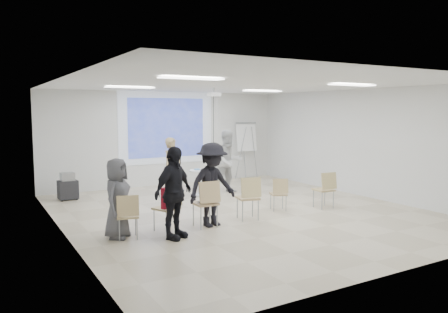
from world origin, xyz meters
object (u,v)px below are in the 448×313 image
chair_far_left (128,213)px  player_left (172,165)px  player_right (229,158)px  audience_mid (212,179)px  audience_outer (117,194)px  flipchart_easel (246,137)px  av_cart (68,187)px  chair_left_mid (169,205)px  chair_center (249,195)px  chair_left_inner (207,200)px  audience_left (174,186)px  pedestal_table (200,181)px  chair_right_far (326,187)px  chair_right_inner (279,192)px  laptop (205,202)px

chair_far_left → player_left: bearing=67.4°
player_right → audience_mid: 3.73m
audience_outer → flipchart_easel: 7.76m
av_cart → chair_left_mid: bearing=-77.8°
audience_outer → chair_center: bearing=-53.6°
chair_left_inner → audience_left: (-0.90, -0.37, 0.42)m
audience_mid → audience_left: bearing=-166.9°
chair_center → audience_outer: size_ratio=0.57×
chair_far_left → chair_left_inner: 1.66m
chair_left_mid → chair_left_inner: size_ratio=0.93×
pedestal_table → audience_mid: (-1.26, -3.03, 0.57)m
chair_left_inner → av_cart: size_ratio=1.33×
pedestal_table → av_cart: bearing=158.5°
player_right → chair_left_mid: size_ratio=2.24×
player_left → av_cart: (-2.45, 1.41, -0.62)m
chair_left_inner → audience_left: size_ratio=0.49×
player_right → chair_left_inner: bearing=-127.7°
player_right → av_cart: bearing=162.4°
player_right → av_cart: player_right is taller
pedestal_table → av_cart: 3.59m
audience_outer → player_right: bearing=-16.3°
chair_left_mid → chair_center: bearing=-24.5°
chair_left_inner → chair_right_far: 3.34m
chair_left_inner → audience_mid: size_ratio=0.50×
chair_left_inner → chair_right_inner: 2.26m
chair_right_inner → laptop: chair_right_inner is taller
player_left → chair_left_mid: size_ratio=2.10×
player_left → chair_right_inner: bearing=-82.0°
player_right → chair_far_left: size_ratio=2.40×
chair_center → chair_right_inner: 1.20m
player_left → chair_right_inner: (1.68, -2.51, -0.49)m
chair_left_inner → audience_left: 1.06m
chair_left_mid → audience_mid: bearing=-27.7°
laptop → av_cart: size_ratio=0.49×
audience_mid → av_cart: audience_mid is taller
audience_outer → audience_mid: bearing=-55.5°
audience_outer → chair_far_left: bearing=-107.1°
chair_center → audience_mid: 1.02m
player_left → player_right: bearing=-23.0°
pedestal_table → laptop: (-1.41, -2.98, 0.10)m
chair_left_inner → audience_outer: bearing=175.2°
chair_right_inner → player_right: bearing=108.8°
chair_right_inner → audience_left: bearing=-143.0°
flipchart_easel → audience_outer: bearing=-131.3°
chair_left_mid → audience_outer: bearing=153.1°
chair_left_inner → player_left: bearing=81.9°
chair_left_mid → player_left: bearing=42.7°
player_right → audience_left: player_right is taller
pedestal_table → player_right: size_ratio=0.38×
flipchart_easel → chair_far_left: bearing=-129.6°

